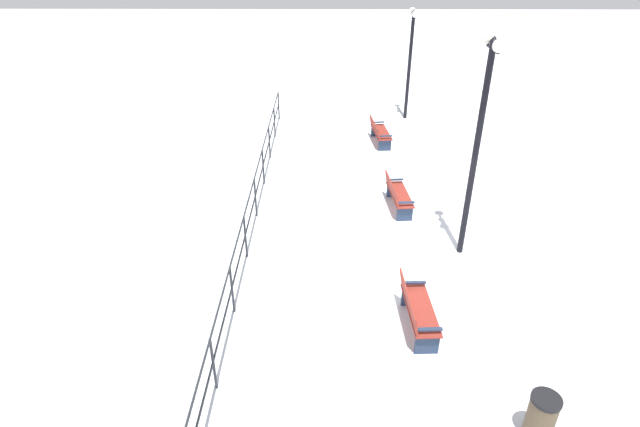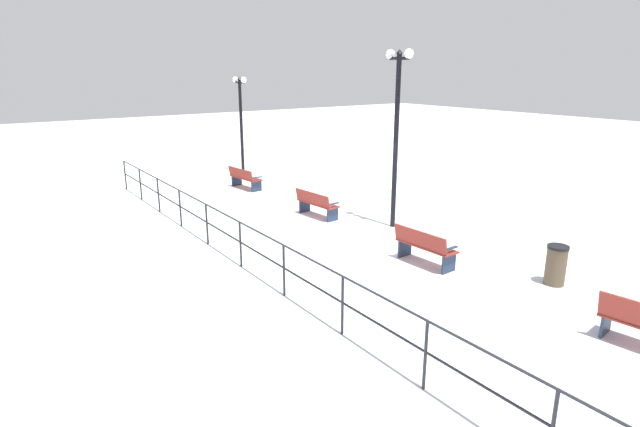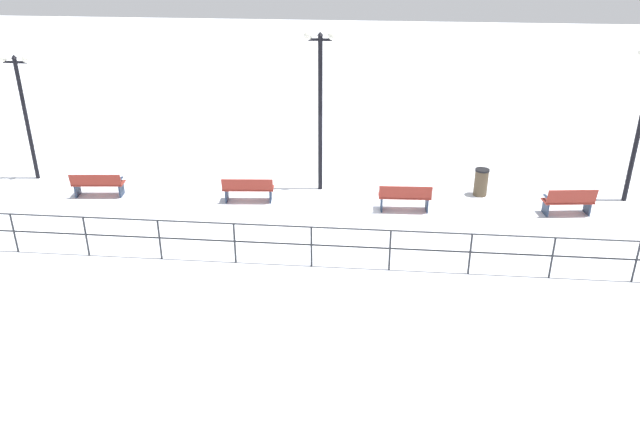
{
  "view_description": "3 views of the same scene",
  "coord_description": "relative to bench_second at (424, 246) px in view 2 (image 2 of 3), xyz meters",
  "views": [
    {
      "loc": [
        -2.01,
        -9.99,
        6.93
      ],
      "look_at": [
        -2.1,
        0.29,
        1.03
      ],
      "focal_mm": 28.54,
      "sensor_mm": 36.0,
      "label": 1
    },
    {
      "loc": [
        -8.84,
        -10.36,
        4.55
      ],
      "look_at": [
        -1.06,
        0.69,
        0.69
      ],
      "focal_mm": 28.73,
      "sensor_mm": 36.0,
      "label": 2
    },
    {
      "loc": [
        -17.86,
        -1.6,
        8.0
      ],
      "look_at": [
        -1.88,
        -0.02,
        0.57
      ],
      "focal_mm": 35.61,
      "sensor_mm": 36.0,
      "label": 3
    }
  ],
  "objects": [
    {
      "name": "lamppost_middle",
      "position": [
        1.51,
        2.7,
        2.78
      ],
      "size": [
        0.26,
        0.98,
        5.04
      ],
      "color": "black",
      "rests_on": "ground"
    },
    {
      "name": "bench_second",
      "position": [
        0.0,
        0.0,
        0.0
      ],
      "size": [
        0.62,
        1.59,
        0.89
      ],
      "rotation": [
        0.0,
        0.0,
        0.05
      ],
      "color": "maroon",
      "rests_on": "ground"
    },
    {
      "name": "trash_bin",
      "position": [
        1.49,
        -2.45,
        -0.02
      ],
      "size": [
        0.45,
        0.45,
        0.89
      ],
      "color": "brown",
      "rests_on": "ground"
    },
    {
      "name": "bench_third",
      "position": [
        0.23,
        4.82,
        -0.03
      ],
      "size": [
        0.66,
        1.62,
        0.83
      ],
      "rotation": [
        0.0,
        0.0,
        0.09
      ],
      "color": "maroon",
      "rests_on": "ground"
    },
    {
      "name": "bench_fourth",
      "position": [
        0.18,
        9.65,
        -0.04
      ],
      "size": [
        0.71,
        1.65,
        0.82
      ],
      "rotation": [
        0.0,
        0.0,
        0.1
      ],
      "color": "maroon",
      "rests_on": "ground"
    },
    {
      "name": "lamppost_far",
      "position": [
        1.51,
        12.41,
        2.31
      ],
      "size": [
        0.26,
        1.04,
        4.18
      ],
      "color": "black",
      "rests_on": "ground"
    },
    {
      "name": "waterfront_railing",
      "position": [
        -3.62,
        2.42,
        0.28
      ],
      "size": [
        0.05,
        19.7,
        1.12
      ],
      "color": "#26282D",
      "rests_on": "ground"
    },
    {
      "name": "ground_plane",
      "position": [
        0.22,
        2.42,
        -0.47
      ],
      "size": [
        80.0,
        80.0,
        0.0
      ],
      "primitive_type": "plane",
      "color": "white",
      "rests_on": "ground"
    }
  ]
}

